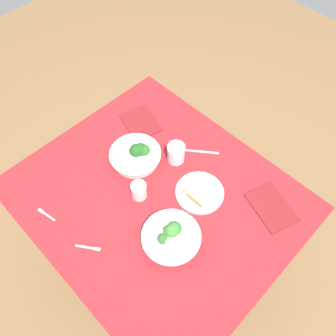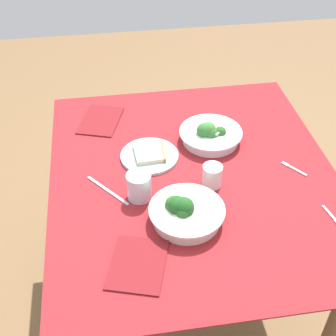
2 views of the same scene
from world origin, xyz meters
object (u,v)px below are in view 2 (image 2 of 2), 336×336
object	(u,v)px
fork_by_far_bowl	(332,217)
broccoli_bowl_near	(210,135)
broccoli_bowl_far	(185,212)
table_knife_left	(108,190)
water_glass_side	(212,176)
napkin_folded_upper	(138,264)
napkin_folded_lower	(101,120)
water_glass_center	(139,186)
bread_side_plate	(150,155)
fork_by_near_bowl	(293,168)

from	to	relation	value
fork_by_far_bowl	broccoli_bowl_near	bearing A→B (deg)	-158.27
broccoli_bowl_far	table_knife_left	bearing A→B (deg)	53.59
water_glass_side	napkin_folded_upper	size ratio (longest dim) A/B	0.40
napkin_folded_lower	table_knife_left	bearing A→B (deg)	-179.30
broccoli_bowl_far	water_glass_center	world-z (taller)	water_glass_center
bread_side_plate	water_glass_side	size ratio (longest dim) A/B	2.71
table_knife_left	napkin_folded_upper	bearing A→B (deg)	153.41
broccoli_bowl_far	broccoli_bowl_near	world-z (taller)	broccoli_bowl_far
fork_by_far_bowl	table_knife_left	size ratio (longest dim) A/B	0.47
broccoli_bowl_near	napkin_folded_lower	bearing A→B (deg)	63.80
fork_by_far_bowl	napkin_folded_lower	world-z (taller)	napkin_folded_lower
bread_side_plate	napkin_folded_upper	distance (m)	0.50
broccoli_bowl_near	fork_by_far_bowl	distance (m)	0.55
bread_side_plate	water_glass_center	world-z (taller)	water_glass_center
table_knife_left	broccoli_bowl_far	bearing A→B (deg)	-164.99
broccoli_bowl_far	broccoli_bowl_near	xyz separation A→B (m)	(0.40, -0.17, -0.00)
water_glass_center	water_glass_side	world-z (taller)	water_glass_center
water_glass_side	table_knife_left	xyz separation A→B (m)	(0.02, 0.36, -0.04)
water_glass_side	table_knife_left	world-z (taller)	water_glass_side
broccoli_bowl_near	napkin_folded_upper	distance (m)	0.65
fork_by_far_bowl	water_glass_center	bearing A→B (deg)	-118.98
water_glass_side	napkin_folded_lower	world-z (taller)	water_glass_side
napkin_folded_upper	fork_by_far_bowl	bearing A→B (deg)	-81.54
bread_side_plate	water_glass_side	distance (m)	0.27
napkin_folded_lower	bread_side_plate	bearing A→B (deg)	-147.37
broccoli_bowl_far	napkin_folded_lower	xyz separation A→B (m)	(0.61, 0.24, -0.03)
broccoli_bowl_near	fork_by_far_bowl	bearing A→B (deg)	-146.82
table_knife_left	napkin_folded_lower	bearing A→B (deg)	-37.88
broccoli_bowl_near	water_glass_center	world-z (taller)	water_glass_center
broccoli_bowl_far	fork_by_near_bowl	world-z (taller)	broccoli_bowl_far
bread_side_plate	fork_by_far_bowl	bearing A→B (deg)	-126.09
bread_side_plate	fork_by_near_bowl	xyz separation A→B (m)	(-0.15, -0.51, -0.01)
fork_by_near_bowl	napkin_folded_lower	bearing A→B (deg)	22.87
water_glass_center	fork_by_near_bowl	size ratio (longest dim) A/B	1.04
broccoli_bowl_far	bread_side_plate	world-z (taller)	broccoli_bowl_far
bread_side_plate	napkin_folded_lower	bearing A→B (deg)	32.63
water_glass_center	napkin_folded_lower	bearing A→B (deg)	13.20
bread_side_plate	broccoli_bowl_near	bearing A→B (deg)	-75.46
broccoli_bowl_near	water_glass_center	xyz separation A→B (m)	(-0.27, 0.31, 0.02)
water_glass_side	bread_side_plate	bearing A→B (deg)	46.80
fork_by_far_bowl	napkin_folded_upper	bearing A→B (deg)	-92.99
fork_by_near_bowl	table_knife_left	world-z (taller)	same
water_glass_center	table_knife_left	world-z (taller)	water_glass_center
fork_by_far_bowl	table_knife_left	xyz separation A→B (m)	(0.24, 0.71, -0.00)
water_glass_center	water_glass_side	size ratio (longest dim) A/B	1.19
water_glass_side	table_knife_left	size ratio (longest dim) A/B	0.39
broccoli_bowl_far	napkin_folded_lower	size ratio (longest dim) A/B	1.13
fork_by_far_bowl	napkin_folded_upper	distance (m)	0.65
broccoli_bowl_far	bread_side_plate	bearing A→B (deg)	12.00
fork_by_near_bowl	broccoli_bowl_near	bearing A→B (deg)	15.66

